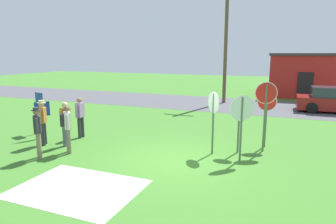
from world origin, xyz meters
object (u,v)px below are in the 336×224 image
person_in_teal (38,130)px  person_with_sunhat (43,120)px  stop_sign_leaning_right (266,104)px  person_on_left (66,121)px  stop_sign_center_cluster (213,112)px  info_panel_middle (42,113)px  person_holding_notes (80,115)px  utility_pole (226,38)px  person_in_dark_shirt (67,126)px  info_panel_leftmost (40,105)px  stop_sign_tallest (242,116)px  stop_sign_leaning_left (266,110)px  stop_sign_rear_right (239,116)px  parked_car_on_street (334,101)px

person_in_teal → person_with_sunhat: same height
stop_sign_leaning_right → person_on_left: stop_sign_leaning_right is taller
person_with_sunhat → person_on_left: bearing=15.8°
stop_sign_center_cluster → info_panel_middle: (-7.06, -0.61, -0.45)m
stop_sign_leaning_right → person_holding_notes: (-7.22, -0.98, -0.77)m
person_in_teal → info_panel_middle: size_ratio=1.15×
utility_pole → person_in_dark_shirt: (-2.77, -13.15, -3.57)m
info_panel_leftmost → utility_pole: bearing=63.4°
stop_sign_center_cluster → person_in_teal: size_ratio=1.26×
utility_pole → stop_sign_tallest: (2.99, -11.69, -3.06)m
stop_sign_leaning_left → stop_sign_leaning_right: bearing=-90.7°
stop_sign_leaning_right → person_holding_notes: bearing=-172.3°
stop_sign_rear_right → person_in_teal: 6.84m
stop_sign_leaning_right → person_in_teal: (-6.90, -3.58, -0.74)m
stop_sign_tallest → person_holding_notes: size_ratio=1.29×
person_in_teal → info_panel_middle: (-1.78, 2.03, 0.05)m
person_with_sunhat → stop_sign_leaning_left: bearing=20.4°
stop_sign_leaning_left → info_panel_middle: 8.95m
parked_car_on_street → person_with_sunhat: person_with_sunhat is taller
stop_sign_leaning_right → stop_sign_rear_right: 1.02m
person_in_teal → person_holding_notes: bearing=97.1°
stop_sign_leaning_left → person_in_dark_shirt: 7.22m
utility_pole → person_in_teal: 14.78m
parked_car_on_street → person_on_left: size_ratio=2.58×
stop_sign_center_cluster → person_with_sunhat: stop_sign_center_cluster is taller
person_holding_notes → person_with_sunhat: bearing=-115.5°
utility_pole → info_panel_leftmost: utility_pole is taller
stop_sign_center_cluster → person_in_teal: (-5.28, -2.64, -0.51)m
stop_sign_tallest → person_in_dark_shirt: stop_sign_tallest is taller
person_on_left → person_with_sunhat: size_ratio=0.97×
person_in_teal → stop_sign_rear_right: bearing=27.1°
person_in_teal → info_panel_middle: 2.70m
person_in_dark_shirt → info_panel_leftmost: bearing=149.7°
utility_pole → stop_sign_leaning_left: bearing=-69.8°
utility_pole → person_with_sunhat: 13.91m
stop_sign_leaning_left → info_panel_leftmost: size_ratio=1.16×
stop_sign_leaning_right → info_panel_leftmost: (-9.33, -1.04, -0.48)m
stop_sign_rear_right → stop_sign_leaning_right: bearing=30.0°
stop_sign_leaning_right → person_in_dark_shirt: (-6.37, -2.77, -0.74)m
stop_sign_leaning_right → person_with_sunhat: stop_sign_leaning_right is taller
stop_sign_leaning_left → info_panel_leftmost: 9.48m
parked_car_on_street → person_in_dark_shirt: bearing=-128.5°
person_with_sunhat → stop_sign_center_cluster: bearing=12.8°
parked_car_on_street → stop_sign_tallest: (-3.88, -10.65, 0.81)m
stop_sign_leaning_left → utility_pole: bearing=110.2°
person_in_teal → person_holding_notes: size_ratio=1.03×
parked_car_on_street → stop_sign_rear_right: stop_sign_rear_right is taller
person_on_left → person_holding_notes: bearing=101.1°
parked_car_on_street → person_in_teal: size_ratio=2.51×
stop_sign_center_cluster → person_in_dark_shirt: stop_sign_center_cluster is taller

